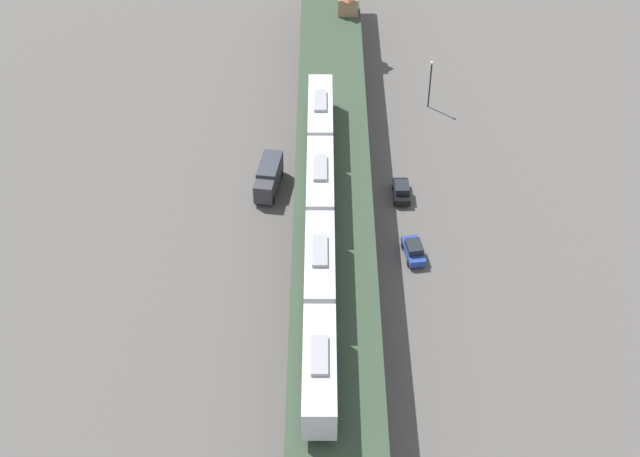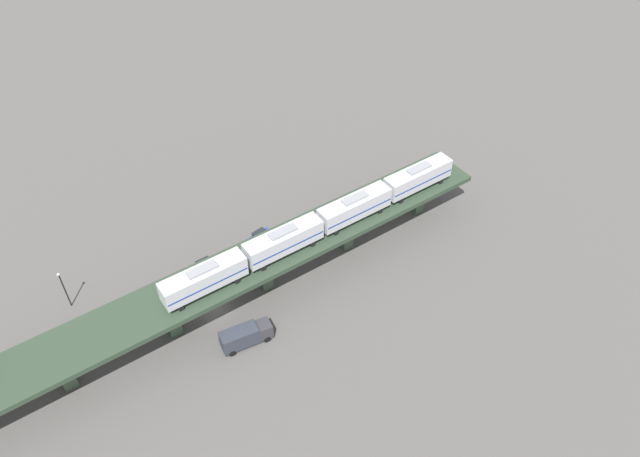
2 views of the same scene
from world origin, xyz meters
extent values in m
plane|color=#514F4C|center=(0.00, 0.00, 0.00)|extent=(400.00, 400.00, 0.00)
cube|color=#2C3D2C|center=(0.00, 0.00, 6.28)|extent=(12.77, 92.30, 0.80)
cube|color=#384C38|center=(1.83, -38.46, 2.94)|extent=(1.88, 1.88, 5.88)
cube|color=#384C38|center=(1.12, -23.47, 2.94)|extent=(1.88, 1.88, 5.88)
cube|color=#384C38|center=(0.40, -8.49, 2.94)|extent=(1.88, 1.88, 5.88)
cube|color=#384C38|center=(-0.31, 6.49, 2.94)|extent=(1.88, 1.88, 5.88)
cube|color=#384C38|center=(-1.02, 21.48, 2.94)|extent=(1.88, 1.88, 5.88)
cube|color=#384C38|center=(-1.74, 36.46, 2.94)|extent=(1.88, 1.88, 5.88)
cube|color=silver|center=(0.33, -36.42, 9.22)|extent=(3.37, 12.12, 3.10)
cube|color=navy|center=(0.33, -36.42, 8.92)|extent=(3.40, 11.88, 0.24)
cube|color=gray|center=(0.33, -36.42, 10.95)|extent=(1.60, 4.26, 0.36)
cylinder|color=black|center=(-0.66, -40.67, 7.10)|extent=(0.26, 0.85, 0.84)
cylinder|color=black|center=(1.72, -40.56, 7.10)|extent=(0.26, 0.85, 0.84)
cylinder|color=black|center=(-1.06, -32.28, 7.10)|extent=(0.26, 0.85, 0.84)
cylinder|color=black|center=(1.32, -32.17, 7.10)|extent=(0.26, 0.85, 0.84)
cube|color=silver|center=(-0.27, -23.84, 9.22)|extent=(3.37, 12.12, 3.10)
cube|color=navy|center=(-0.27, -23.84, 8.92)|extent=(3.40, 11.88, 0.24)
cube|color=gray|center=(-0.27, -23.84, 10.95)|extent=(1.60, 4.26, 0.36)
cylinder|color=black|center=(-1.26, -28.09, 7.10)|extent=(0.26, 0.85, 0.84)
cylinder|color=black|center=(1.12, -27.98, 7.10)|extent=(0.26, 0.85, 0.84)
cylinder|color=black|center=(-1.65, -19.70, 7.10)|extent=(0.26, 0.85, 0.84)
cylinder|color=black|center=(0.72, -19.59, 7.10)|extent=(0.26, 0.85, 0.84)
cube|color=silver|center=(-0.87, -11.25, 9.22)|extent=(3.37, 12.12, 3.10)
cube|color=navy|center=(-0.87, -11.25, 8.92)|extent=(3.40, 11.88, 0.24)
cube|color=gray|center=(-0.87, -11.25, 10.95)|extent=(1.60, 4.26, 0.36)
cylinder|color=black|center=(-1.85, -15.50, 7.10)|extent=(0.26, 0.85, 0.84)
cylinder|color=black|center=(0.52, -15.39, 7.10)|extent=(0.26, 0.85, 0.84)
cylinder|color=black|center=(-2.25, -7.11, 7.10)|extent=(0.26, 0.85, 0.84)
cylinder|color=black|center=(0.12, -7.00, 7.10)|extent=(0.26, 0.85, 0.84)
cube|color=silver|center=(-1.47, 1.33, 9.22)|extent=(3.37, 12.12, 3.10)
cube|color=navy|center=(-1.47, 1.33, 8.92)|extent=(3.40, 11.88, 0.24)
cube|color=gray|center=(-1.47, 1.33, 10.95)|extent=(1.60, 4.26, 0.36)
cylinder|color=black|center=(-2.45, -2.92, 7.10)|extent=(0.26, 0.85, 0.84)
cylinder|color=black|center=(-0.08, -2.80, 7.10)|extent=(0.26, 0.85, 0.84)
cylinder|color=black|center=(-2.85, 5.47, 7.10)|extent=(0.26, 0.85, 0.84)
cylinder|color=black|center=(-0.48, 5.59, 7.10)|extent=(0.26, 0.85, 0.84)
cube|color=#8C7251|center=(0.93, 30.88, 7.93)|extent=(2.93, 2.93, 2.50)
cube|color=#233D93|center=(9.38, -12.26, 0.73)|extent=(2.64, 4.67, 0.80)
cube|color=#1E2328|center=(9.41, -12.41, 1.51)|extent=(2.05, 2.48, 0.76)
cylinder|color=black|center=(8.83, -13.83, 0.33)|extent=(0.37, 0.69, 0.66)
cylinder|color=black|center=(10.50, -13.49, 0.33)|extent=(0.37, 0.69, 0.66)
cylinder|color=black|center=(8.26, -11.03, 0.33)|extent=(0.37, 0.69, 0.66)
cylinder|color=black|center=(9.93, -10.69, 0.33)|extent=(0.37, 0.69, 0.66)
cube|color=black|center=(8.26, -1.92, 0.73)|extent=(2.03, 4.49, 0.80)
cube|color=#1E2328|center=(8.27, -2.07, 1.51)|extent=(1.75, 2.28, 0.76)
cylinder|color=black|center=(7.49, -3.39, 0.33)|extent=(0.27, 0.67, 0.66)
cylinder|color=black|center=(9.19, -3.30, 0.33)|extent=(0.27, 0.67, 0.66)
cylinder|color=black|center=(7.34, -0.54, 0.33)|extent=(0.27, 0.67, 0.66)
cylinder|color=black|center=(9.04, -0.45, 0.33)|extent=(0.27, 0.67, 0.66)
cube|color=#333338|center=(-7.76, -3.84, 1.65)|extent=(2.39, 2.21, 2.30)
cube|color=#2D333D|center=(-7.40, -0.26, 1.85)|extent=(2.80, 5.40, 2.70)
cylinder|color=black|center=(-8.74, -3.74, 0.50)|extent=(0.45, 1.03, 1.00)
cylinder|color=black|center=(-6.77, -3.94, 0.50)|extent=(0.45, 1.03, 1.00)
cylinder|color=black|center=(-8.28, 1.40, 0.50)|extent=(0.45, 1.03, 1.00)
cylinder|color=black|center=(-6.22, 1.19, 0.50)|extent=(0.45, 1.03, 1.00)
cylinder|color=black|center=(12.24, 17.58, 3.25)|extent=(0.20, 0.20, 6.50)
sphere|color=beige|center=(12.24, 17.58, 6.72)|extent=(0.44, 0.44, 0.44)
camera|label=1|loc=(2.76, -84.20, 66.31)|focal=50.00mm
camera|label=2|loc=(-56.80, 17.69, 71.30)|focal=35.00mm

